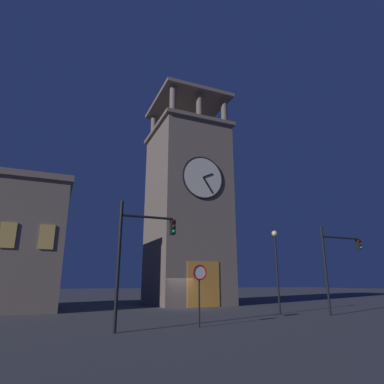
{
  "coord_description": "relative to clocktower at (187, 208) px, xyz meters",
  "views": [
    {
      "loc": [
        10.67,
        27.05,
        2.13
      ],
      "look_at": [
        -2.92,
        -4.77,
        11.8
      ],
      "focal_mm": 30.33,
      "sensor_mm": 36.0,
      "label": 1
    }
  ],
  "objects": [
    {
      "name": "ground_plane",
      "position": [
        2.29,
        4.74,
        -9.89
      ],
      "size": [
        200.0,
        200.0,
        0.0
      ],
      "primitive_type": "plane",
      "color": "#424247"
    },
    {
      "name": "clocktower",
      "position": [
        0.0,
        0.0,
        0.0
      ],
      "size": [
        7.87,
        8.79,
        25.37
      ],
      "color": "#75665B",
      "rests_on": "ground_plane"
    },
    {
      "name": "traffic_signal_near",
      "position": [
        -5.79,
        14.22,
        -6.02
      ],
      "size": [
        3.71,
        0.41,
        6.02
      ],
      "color": "black",
      "rests_on": "ground_plane"
    },
    {
      "name": "traffic_signal_mid",
      "position": [
        9.26,
        16.49,
        -6.13
      ],
      "size": [
        2.8,
        0.41,
        5.92
      ],
      "color": "black",
      "rests_on": "ground_plane"
    },
    {
      "name": "street_lamp",
      "position": [
        -2.34,
        11.83,
        -5.85
      ],
      "size": [
        0.44,
        0.44,
        5.91
      ],
      "color": "black",
      "rests_on": "ground_plane"
    },
    {
      "name": "no_horn_sign",
      "position": [
        5.92,
        16.26,
        -7.52
      ],
      "size": [
        0.78,
        0.14,
        3.02
      ],
      "color": "black",
      "rests_on": "ground_plane"
    }
  ]
}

